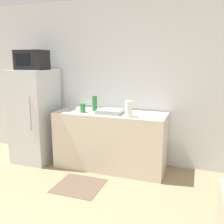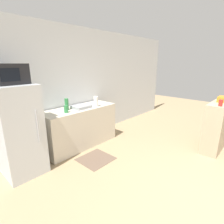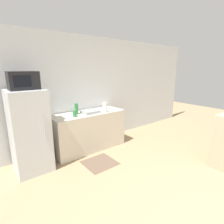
{
  "view_description": "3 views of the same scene",
  "coord_description": "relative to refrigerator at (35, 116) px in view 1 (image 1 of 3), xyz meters",
  "views": [
    {
      "loc": [
        1.28,
        -0.47,
        1.65
      ],
      "look_at": [
        0.41,
        2.01,
        1.11
      ],
      "focal_mm": 40.0,
      "sensor_mm": 36.0,
      "label": 1
    },
    {
      "loc": [
        -2.19,
        -0.01,
        1.83
      ],
      "look_at": [
        0.25,
        2.23,
        0.89
      ],
      "focal_mm": 28.0,
      "sensor_mm": 36.0,
      "label": 2
    },
    {
      "loc": [
        -1.93,
        -0.36,
        1.86
      ],
      "look_at": [
        0.24,
        2.4,
        0.98
      ],
      "focal_mm": 28.0,
      "sensor_mm": 36.0,
      "label": 3
    }
  ],
  "objects": [
    {
      "name": "bottle_tall",
      "position": [
        1.02,
        0.13,
        0.25
      ],
      "size": [
        0.08,
        0.08,
        0.24
      ],
      "primitive_type": "cylinder",
      "color": "#2D7F42",
      "rests_on": "counter"
    },
    {
      "name": "wall_back",
      "position": [
        1.26,
        0.46,
        0.55
      ],
      "size": [
        8.0,
        0.06,
        2.6
      ],
      "primitive_type": "cube",
      "color": "silver",
      "rests_on": "ground_plane"
    },
    {
      "name": "kitchen_rug",
      "position": [
        1.1,
        -0.63,
        -0.75
      ],
      "size": [
        0.62,
        0.59,
        0.01
      ],
      "primitive_type": "cube",
      "color": "brown",
      "rests_on": "ground_plane"
    },
    {
      "name": "counter",
      "position": [
        1.29,
        0.09,
        -0.31
      ],
      "size": [
        1.69,
        0.62,
        0.88
      ],
      "primitive_type": "cube",
      "color": "beige",
      "rests_on": "ground_plane"
    },
    {
      "name": "sink_basin",
      "position": [
        1.31,
        0.04,
        0.15
      ],
      "size": [
        0.36,
        0.33,
        0.06
      ],
      "primitive_type": "cube",
      "color": "#9EA3A8",
      "rests_on": "counter"
    },
    {
      "name": "microwave",
      "position": [
        -0.0,
        -0.0,
        0.91
      ],
      "size": [
        0.47,
        0.33,
        0.31
      ],
      "color": "black",
      "rests_on": "refrigerator"
    },
    {
      "name": "paper_towel_roll",
      "position": [
        1.63,
        -0.09,
        0.24
      ],
      "size": [
        0.1,
        0.1,
        0.22
      ],
      "primitive_type": "cylinder",
      "color": "white",
      "rests_on": "counter"
    },
    {
      "name": "bottle_short",
      "position": [
        0.89,
        -0.04,
        0.19
      ],
      "size": [
        0.08,
        0.08,
        0.14
      ],
      "primitive_type": "cylinder",
      "color": "#2D7F42",
      "rests_on": "counter"
    },
    {
      "name": "refrigerator",
      "position": [
        0.0,
        0.0,
        0.0
      ],
      "size": [
        0.61,
        0.7,
        1.51
      ],
      "color": "silver",
      "rests_on": "ground_plane"
    }
  ]
}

